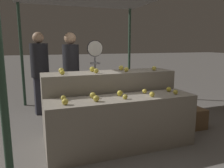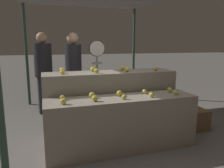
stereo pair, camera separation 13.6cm
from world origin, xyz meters
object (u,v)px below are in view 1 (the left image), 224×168
(produce_scale, at_px, (95,62))
(wooden_crate_side, at_px, (194,118))
(person_customer_left, at_px, (40,68))
(person_vendor_at_scale, at_px, (71,69))

(produce_scale, height_order, wooden_crate_side, produce_scale)
(person_customer_left, height_order, wooden_crate_side, person_customer_left)
(person_vendor_at_scale, bearing_deg, person_customer_left, -45.89)
(person_vendor_at_scale, bearing_deg, produce_scale, 143.86)
(produce_scale, xyz_separation_m, person_customer_left, (-1.01, 0.88, -0.16))
(produce_scale, bearing_deg, person_customer_left, 139.05)
(person_customer_left, xyz_separation_m, wooden_crate_side, (2.65, -1.85, -0.86))
(person_vendor_at_scale, height_order, person_customer_left, person_customer_left)
(produce_scale, bearing_deg, person_vendor_at_scale, 145.04)
(person_vendor_at_scale, relative_size, wooden_crate_side, 4.83)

